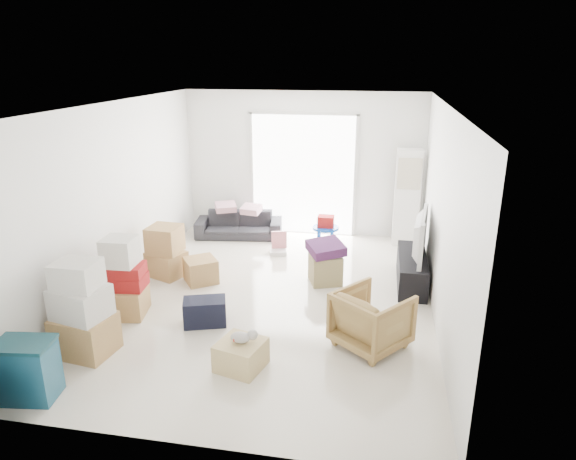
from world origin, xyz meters
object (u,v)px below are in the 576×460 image
at_px(ac_tower, 407,198).
at_px(armchair, 372,317).
at_px(tv_console, 412,270).
at_px(television, 413,251).
at_px(storage_bins, 27,370).
at_px(kids_table, 326,226).
at_px(sofa, 239,221).
at_px(wood_crate, 241,355).
at_px(ottoman, 325,269).

distance_m(ac_tower, armchair, 3.75).
distance_m(tv_console, television, 0.30).
bearing_deg(storage_bins, ac_tower, 53.96).
bearing_deg(armchair, television, -67.47).
bearing_deg(kids_table, ac_tower, 19.19).
bearing_deg(armchair, storage_bins, 64.40).
height_order(sofa, kids_table, sofa).
height_order(ac_tower, wood_crate, ac_tower).
bearing_deg(wood_crate, ac_tower, 66.63).
bearing_deg(kids_table, armchair, -74.23).
bearing_deg(ac_tower, sofa, -177.23).
bearing_deg(television, tv_console, 0.00).
distance_m(armchair, wood_crate, 1.59).
height_order(armchair, kids_table, armchair).
height_order(storage_bins, wood_crate, storage_bins).
xyz_separation_m(ac_tower, wood_crate, (-1.90, -4.40, -0.72)).
bearing_deg(ottoman, ac_tower, 57.65).
bearing_deg(wood_crate, ottoman, 74.86).
relative_size(ac_tower, sofa, 1.08).
xyz_separation_m(television, armchair, (-0.55, -1.90, -0.15)).
distance_m(ac_tower, ottoman, 2.41).
bearing_deg(sofa, wood_crate, -82.39).
relative_size(ac_tower, tv_console, 1.28).
distance_m(tv_console, wood_crate, 3.26).
bearing_deg(sofa, ottoman, -52.37).
height_order(sofa, armchair, armchair).
distance_m(storage_bins, ottoman, 4.23).
relative_size(armchair, kids_table, 1.27).
xyz_separation_m(television, sofa, (-3.15, 1.63, -0.21)).
bearing_deg(armchair, ac_tower, -59.03).
bearing_deg(tv_console, ac_tower, 91.61).
height_order(tv_console, armchair, armchair).
distance_m(television, storage_bins, 5.25).
xyz_separation_m(ac_tower, ottoman, (-1.24, -1.96, -0.65)).
bearing_deg(television, storage_bins, 138.53).
distance_m(tv_console, sofa, 3.55).
xyz_separation_m(kids_table, wood_crate, (-0.50, -3.91, -0.27)).
height_order(television, ottoman, television).
bearing_deg(tv_console, sofa, 152.61).
bearing_deg(armchair, sofa, -14.91).
height_order(ac_tower, ottoman, ac_tower).
bearing_deg(wood_crate, tv_console, 53.26).
bearing_deg(armchair, ottoman, -28.08).
relative_size(sofa, armchair, 2.11).
xyz_separation_m(tv_console, television, (0.00, 0.00, 0.30)).
bearing_deg(kids_table, wood_crate, -97.23).
relative_size(armchair, ottoman, 1.72).
bearing_deg(wood_crate, storage_bins, -155.30).
relative_size(armchair, storage_bins, 1.21).
xyz_separation_m(armchair, kids_table, (-0.90, 3.19, 0.04)).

